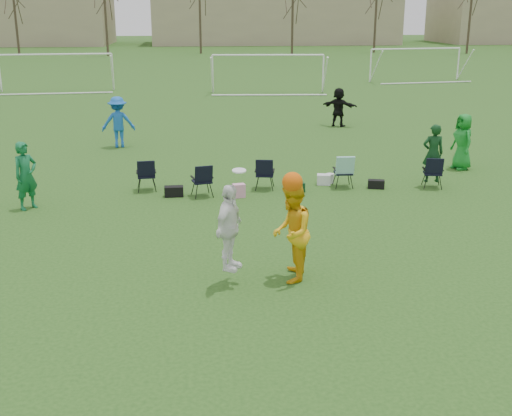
{
  "coord_description": "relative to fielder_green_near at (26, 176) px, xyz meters",
  "views": [
    {
      "loc": [
        -0.79,
        -10.69,
        5.23
      ],
      "look_at": [
        0.41,
        2.11,
        1.25
      ],
      "focal_mm": 45.0,
      "sensor_mm": 36.0,
      "label": 1
    }
  ],
  "objects": [
    {
      "name": "building_row",
      "position": [
        12.16,
        89.34,
        5.06
      ],
      "size": [
        126.0,
        16.0,
        13.0
      ],
      "color": "tan",
      "rests_on": "ground"
    },
    {
      "name": "sideline_setup",
      "position": [
        8.07,
        1.26,
        -0.36
      ],
      "size": [
        9.4,
        1.63,
        1.94
      ],
      "color": "#0E3517",
      "rests_on": "ground"
    },
    {
      "name": "ground",
      "position": [
        5.43,
        -6.66,
        -0.93
      ],
      "size": [
        260.0,
        260.0,
        0.0
      ],
      "primitive_type": "plane",
      "color": "#224A17",
      "rests_on": "ground"
    },
    {
      "name": "fielder_green_near",
      "position": [
        0.0,
        0.0,
        0.0
      ],
      "size": [
        0.79,
        0.8,
        1.87
      ],
      "primitive_type": "imported",
      "rotation": [
        0.0,
        0.0,
        0.83
      ],
      "color": "#126637",
      "rests_on": "ground"
    },
    {
      "name": "goal_right",
      "position": [
        21.43,
        31.34,
        0.99
      ],
      "size": [
        7.35,
        1.14,
        2.46
      ],
      "rotation": [
        0.0,
        0.0,
        0.14
      ],
      "color": "white",
      "rests_on": "ground"
    },
    {
      "name": "goal_left",
      "position": [
        -4.57,
        27.34,
        0.99
      ],
      "size": [
        7.39,
        0.76,
        2.46
      ],
      "rotation": [
        0.0,
        0.0,
        0.09
      ],
      "color": "white",
      "rests_on": "ground"
    },
    {
      "name": "fielder_blue",
      "position": [
        1.57,
        8.18,
        0.07
      ],
      "size": [
        1.37,
        0.89,
        2.0
      ],
      "primitive_type": "imported",
      "rotation": [
        0.0,
        0.0,
        3.26
      ],
      "color": "blue",
      "rests_on": "ground"
    },
    {
      "name": "fielder_black",
      "position": [
        11.26,
        12.04,
        -0.03
      ],
      "size": [
        1.69,
        1.34,
        1.8
      ],
      "primitive_type": "imported",
      "rotation": [
        0.0,
        0.0,
        2.58
      ],
      "color": "black",
      "rests_on": "ground"
    },
    {
      "name": "goal_mid",
      "position": [
        9.43,
        25.34,
        0.99
      ],
      "size": [
        7.4,
        0.63,
        2.46
      ],
      "rotation": [
        0.0,
        0.0,
        -0.07
      ],
      "color": "white",
      "rests_on": "ground"
    },
    {
      "name": "tree_line",
      "position": [
        5.67,
        63.19,
        4.16
      ],
      "size": [
        110.28,
        3.28,
        11.4
      ],
      "color": "#382B21",
      "rests_on": "ground"
    },
    {
      "name": "fielder_green_far",
      "position": [
        13.64,
        3.36,
        0.02
      ],
      "size": [
        0.79,
        1.04,
        1.9
      ],
      "primitive_type": "imported",
      "rotation": [
        0.0,
        0.0,
        -1.35
      ],
      "color": "#167F26",
      "rests_on": "ground"
    },
    {
      "name": "center_contest",
      "position": [
        6.07,
        -5.52,
        0.16
      ],
      "size": [
        2.14,
        1.26,
        2.35
      ],
      "color": "white",
      "rests_on": "ground"
    }
  ]
}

